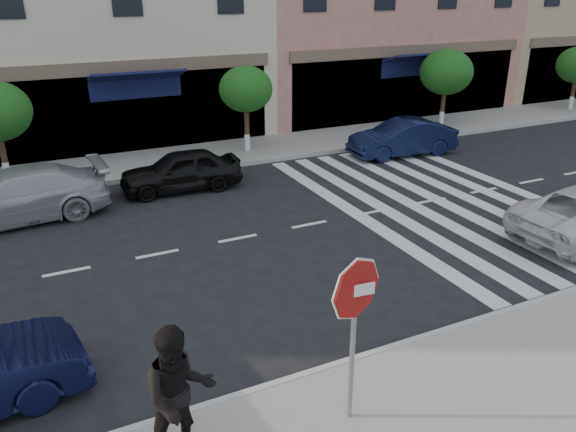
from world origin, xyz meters
The scene contains 9 objects.
ground centered at (0.00, 0.00, 0.00)m, with size 120.00×120.00×0.00m, color black.
sidewalk_far centered at (0.00, 11.00, 0.07)m, with size 60.00×3.00×0.15m, color gray.
street_tree_c centered at (3.00, 10.80, 2.36)m, with size 1.90×1.90×3.04m.
street_tree_ea centered at (12.00, 10.80, 2.39)m, with size 2.20×2.20×3.19m.
stop_sign centered at (-0.84, -2.62, 1.98)m, with size 0.89×0.14×2.52m.
walker centered at (-3.15, -2.29, 1.12)m, with size 0.94×0.73×1.93m, color black.
car_far_left centered at (-4.83, 7.60, 0.69)m, with size 1.92×4.73×1.37m, color #A5A4AA.
car_far_mid centered at (-0.25, 8.07, 0.61)m, with size 1.45×3.60×1.23m, color black.
car_far_right centered at (8.03, 8.22, 0.65)m, with size 1.37×3.93×1.29m, color black.
Camera 1 is at (-4.34, -7.87, 5.83)m, focal length 35.00 mm.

